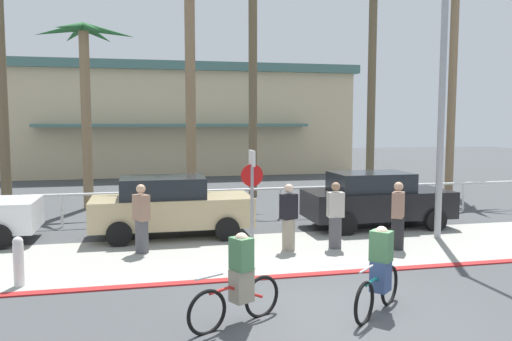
{
  "coord_description": "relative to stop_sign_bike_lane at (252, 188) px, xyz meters",
  "views": [
    {
      "loc": [
        -3.3,
        -7.85,
        3.23
      ],
      "look_at": [
        -0.23,
        6.0,
        1.86
      ],
      "focal_mm": 36.08,
      "sensor_mm": 36.0,
      "label": 1
    }
  ],
  "objects": [
    {
      "name": "car_black_2",
      "position": [
        4.43,
        2.74,
        -0.81
      ],
      "size": [
        4.4,
        2.02,
        1.69
      ],
      "color": "black",
      "rests_on": "ground"
    },
    {
      "name": "palm_tree_5",
      "position": [
        7.57,
        9.96,
        5.38
      ],
      "size": [
        3.38,
        3.29,
        9.55
      ],
      "color": "brown",
      "rests_on": "ground"
    },
    {
      "name": "car_tan_1",
      "position": [
        -1.75,
        2.8,
        -0.81
      ],
      "size": [
        4.4,
        2.02,
        1.69
      ],
      "color": "tan",
      "rests_on": "ground"
    },
    {
      "name": "stop_sign_bike_lane",
      "position": [
        0.0,
        0.0,
        0.0
      ],
      "size": [
        0.52,
        0.56,
        2.56
      ],
      "color": "gray",
      "rests_on": "ground"
    },
    {
      "name": "cyclist_teal_1",
      "position": [
        1.4,
        -3.74,
        -0.98
      ],
      "size": [
        1.39,
        1.27,
        1.5
      ],
      "color": "black",
      "rests_on": "ground"
    },
    {
      "name": "sidewalk_strip",
      "position": [
        0.83,
        0.5,
        -1.67
      ],
      "size": [
        44.0,
        4.0,
        0.02
      ],
      "primitive_type": "cube",
      "color": "#9E9E93",
      "rests_on": "ground"
    },
    {
      "name": "building_backdrop",
      "position": [
        -0.57,
        22.32,
        1.66
      ],
      "size": [
        22.33,
        9.47,
        6.63
      ],
      "color": "beige",
      "rests_on": "ground"
    },
    {
      "name": "pedestrian_1",
      "position": [
        -2.52,
        1.09,
        -0.89
      ],
      "size": [
        0.44,
        0.48,
        1.71
      ],
      "color": "#4C4C51",
      "rests_on": "ground"
    },
    {
      "name": "cyclist_red_0",
      "position": [
        -1.01,
        -3.72,
        -0.98
      ],
      "size": [
        1.64,
        0.89,
        1.5
      ],
      "color": "black",
      "rests_on": "ground"
    },
    {
      "name": "palm_tree_2",
      "position": [
        -4.44,
        8.28,
        3.34
      ],
      "size": [
        3.52,
        3.07,
        6.78
      ],
      "color": "#846B4C",
      "rests_on": "ground"
    },
    {
      "name": "palm_tree_4",
      "position": [
        2.15,
        9.79,
        5.46
      ],
      "size": [
        2.93,
        2.99,
        10.06
      ],
      "color": "brown",
      "rests_on": "ground"
    },
    {
      "name": "rail_fence",
      "position": [
        0.83,
        4.8,
        -0.84
      ],
      "size": [
        25.29,
        0.08,
        1.04
      ],
      "color": "white",
      "rests_on": "ground"
    },
    {
      "name": "curb_paint",
      "position": [
        0.83,
        -1.5,
        -1.66
      ],
      "size": [
        44.0,
        0.24,
        0.03
      ],
      "primitive_type": "cube",
      "color": "maroon",
      "rests_on": "ground"
    },
    {
      "name": "pedestrian_3",
      "position": [
        2.26,
        0.51,
        -0.89
      ],
      "size": [
        0.42,
        0.34,
        1.7
      ],
      "color": "#4C4C51",
      "rests_on": "ground"
    },
    {
      "name": "palm_tree_6",
      "position": [
        10.96,
        8.98,
        5.52
      ],
      "size": [
        3.06,
        3.52,
        10.08
      ],
      "color": "#846B4C",
      "rests_on": "ground"
    },
    {
      "name": "pedestrian_2",
      "position": [
        1.05,
        0.56,
        -0.9
      ],
      "size": [
        0.47,
        0.42,
        1.68
      ],
      "color": "gray",
      "rests_on": "ground"
    },
    {
      "name": "streetlight_curb",
      "position": [
        5.47,
        0.79,
        2.6
      ],
      "size": [
        0.24,
        2.54,
        7.5
      ],
      "color": "#9EA0A5",
      "rests_on": "ground"
    },
    {
      "name": "ground_plane",
      "position": [
        0.83,
        6.3,
        -1.68
      ],
      "size": [
        80.0,
        80.0,
        0.0
      ],
      "primitive_type": "plane",
      "color": "#424447"
    },
    {
      "name": "palm_tree_3",
      "position": [
        -0.77,
        6.72,
        5.09
      ],
      "size": [
        3.74,
        2.87,
        9.06
      ],
      "color": "#846B4C",
      "rests_on": "ground"
    },
    {
      "name": "bollard_1",
      "position": [
        -4.87,
        -1.0,
        -1.16
      ],
      "size": [
        0.2,
        0.2,
        1.0
      ],
      "color": "white",
      "rests_on": "ground"
    },
    {
      "name": "pedestrian_0",
      "position": [
        3.74,
        0.04,
        -0.88
      ],
      "size": [
        0.45,
        0.48,
        1.73
      ],
      "color": "#232326",
      "rests_on": "ground"
    }
  ]
}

